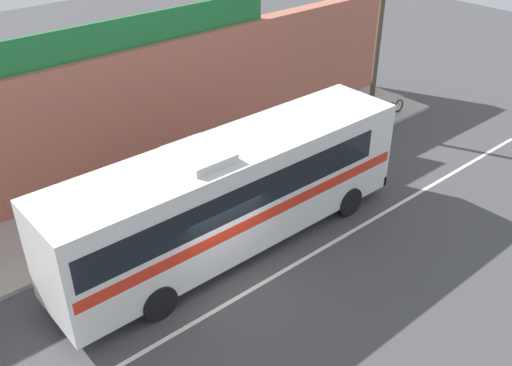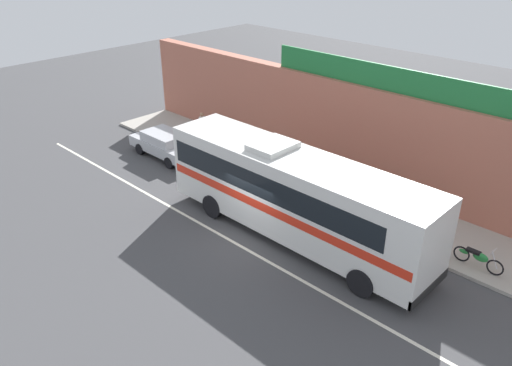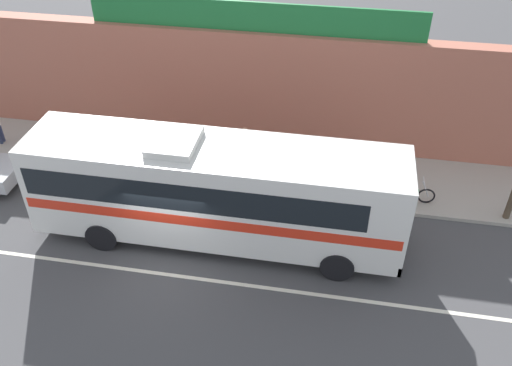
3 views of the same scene
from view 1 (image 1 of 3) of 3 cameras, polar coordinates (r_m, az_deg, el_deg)
The scene contains 11 objects.
ground_plane at distance 16.94m, azimuth -2.95°, elevation -9.63°, with size 70.00×70.00×0.00m, color #444447.
sidewalk_slab at distance 20.48m, azimuth -11.98°, elevation -2.06°, with size 30.00×3.60×0.14m, color #A8A399.
storefront_facade at distance 21.09m, azimuth -15.62°, elevation 5.71°, with size 30.00×0.70×4.80m, color #B26651.
storefront_billboard at distance 20.63m, azimuth -13.35°, elevation 14.27°, with size 12.58×0.12×1.10m, color #1E7538.
road_center_stripe at distance 16.47m, azimuth -1.20°, elevation -11.01°, with size 30.00×0.14×0.01m, color silver.
intercity_bus at distance 17.04m, azimuth -2.48°, elevation -0.72°, with size 11.84×2.67×3.78m.
utility_pole at distance 24.26m, azimuth 12.21°, elevation 14.49°, with size 1.60×0.22×8.21m.
motorcycle_blue at distance 26.93m, azimuth 13.21°, elevation 7.36°, with size 1.96×0.56×0.94m.
motorcycle_black at distance 23.43m, azimuth 5.40°, elevation 4.39°, with size 1.85×0.56×0.94m.
pedestrian_by_curb at distance 20.63m, azimuth -9.21°, elevation 1.85°, with size 0.30×0.48×1.65m.
pedestrian_far_left at distance 18.59m, azimuth -21.73°, elevation -3.81°, with size 0.30×0.48×1.63m.
Camera 1 is at (-7.70, -10.28, 11.05)m, focal length 40.00 mm.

